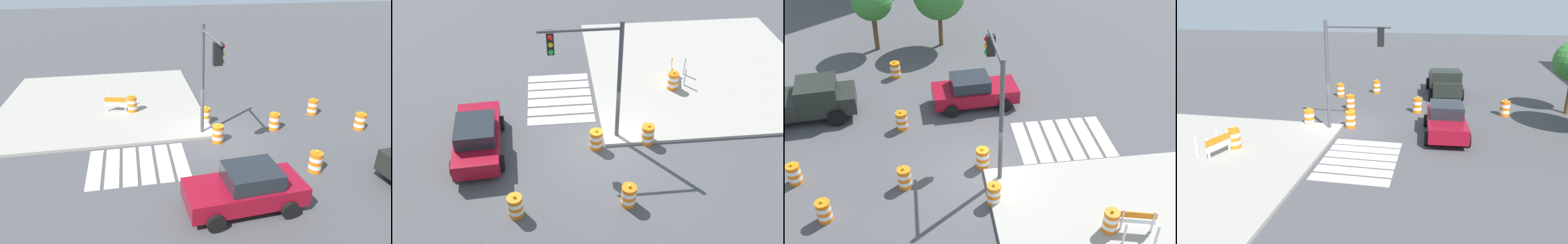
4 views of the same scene
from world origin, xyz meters
The scene contains 11 objects.
ground_plane centered at (0.00, 0.00, 0.00)m, with size 120.00×120.00×0.00m, color #474749.
sidewalk_corner centered at (6.00, -6.00, 0.07)m, with size 12.00×12.00×0.15m, color #9E998E.
crosswalk_stripes centered at (4.00, 1.80, 0.01)m, with size 4.35×3.20×0.02m.
sports_car centered at (0.28, 5.43, 0.81)m, with size 4.40×2.34×1.63m.
traffic_barrel_crosswalk_end centered at (0.01, 0.39, 0.45)m, with size 0.56×0.56×1.02m.
traffic_barrel_far_curb centered at (-3.32, -0.45, 0.45)m, with size 0.56×0.56×1.02m.
traffic_barrel_lane_center centered at (-3.42, 3.74, 0.45)m, with size 0.56×0.56×1.02m.
traffic_barrel_opposite_curb centered at (0.13, -1.90, 0.45)m, with size 0.56×0.56×1.02m.
traffic_barrel_on_sidewalk centered at (4.08, -4.04, 0.60)m, with size 0.56×0.56×1.02m.
construction_barricade centered at (4.99, -4.33, 0.72)m, with size 1.39×1.05×1.00m.
traffic_light_pole centered at (0.58, 0.54, 3.91)m, with size 0.47×3.29×5.50m.
Camera 2 is at (-14.09, 2.15, 12.50)m, focal length 39.60 mm.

